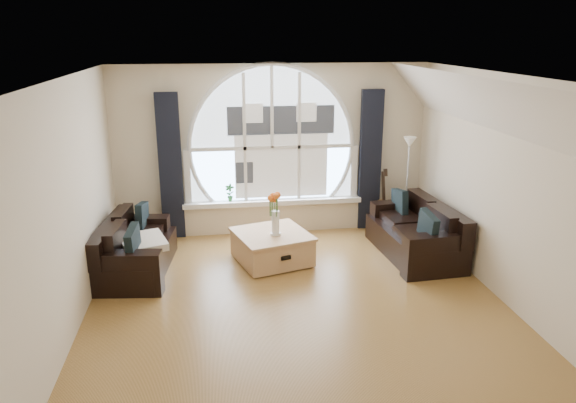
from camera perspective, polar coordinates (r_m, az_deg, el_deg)
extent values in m
cube|color=brown|center=(6.69, 1.10, -10.91)|extent=(5.00, 5.50, 0.01)
cube|color=silver|center=(5.92, 1.26, 12.81)|extent=(5.00, 5.50, 0.01)
cube|color=beige|center=(8.81, -1.70, 5.39)|extent=(5.00, 0.01, 2.70)
cube|color=beige|center=(3.69, 8.19, -12.23)|extent=(5.00, 0.01, 2.70)
cube|color=beige|center=(6.29, -21.93, -0.74)|extent=(0.01, 5.50, 2.70)
cube|color=beige|center=(7.01, 21.80, 1.04)|extent=(0.01, 5.50, 2.70)
cube|color=silver|center=(6.67, 20.48, 9.23)|extent=(0.92, 5.50, 0.72)
cube|color=silver|center=(8.73, -1.69, 7.12)|extent=(2.60, 0.06, 2.15)
cube|color=white|center=(8.93, -1.58, -0.02)|extent=(2.90, 0.22, 0.08)
cube|color=white|center=(8.70, -1.67, 7.08)|extent=(2.76, 0.08, 2.15)
cube|color=silver|center=(8.76, -0.69, 6.32)|extent=(1.70, 0.02, 1.50)
cube|color=black|center=(8.71, -12.13, 3.52)|extent=(0.35, 0.12, 2.30)
cube|color=black|center=(9.06, 8.54, 4.23)|extent=(0.35, 0.12, 2.30)
cube|color=black|center=(7.74, -15.60, -4.29)|extent=(1.01, 1.72, 0.73)
cube|color=black|center=(8.22, 13.09, -2.84)|extent=(1.00, 1.80, 0.77)
cube|color=tan|center=(7.83, -1.67, -4.65)|extent=(1.21, 1.21, 0.48)
cube|color=silver|center=(7.50, -14.84, -4.13)|extent=(0.70, 0.70, 0.10)
cube|color=white|center=(7.57, -1.32, -0.70)|extent=(0.24, 0.24, 0.70)
cube|color=#B2B2B2|center=(8.93, 12.26, 1.53)|extent=(0.24, 0.24, 1.60)
cube|color=olive|center=(9.16, 9.75, 0.31)|extent=(0.38, 0.27, 1.06)
imported|color=#1E6023|center=(8.83, -6.09, 0.92)|extent=(0.17, 0.14, 0.28)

